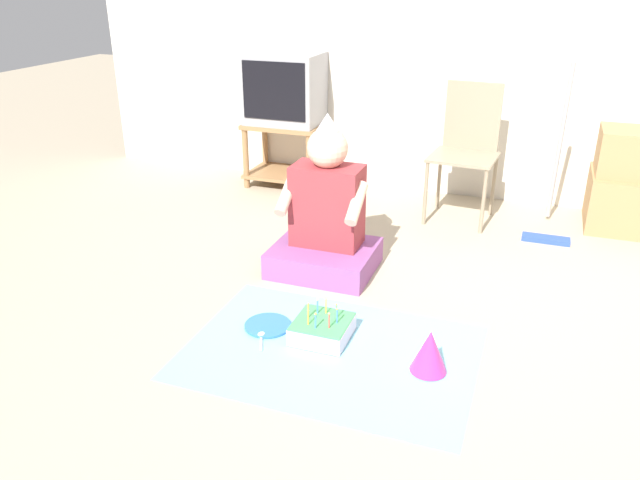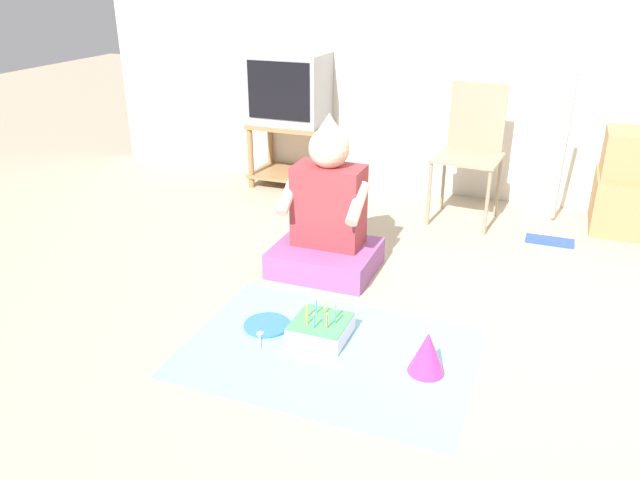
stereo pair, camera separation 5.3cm
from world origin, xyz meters
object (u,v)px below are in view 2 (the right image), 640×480
object	(u,v)px
cardboard_box_stack	(638,186)
birthday_cake	(321,329)
folding_chair	(471,144)
tv	(290,88)
dust_mop	(557,191)
person_seated	(327,220)
party_hat_blue	(427,352)
paper_plate	(267,325)

from	to	relation	value
cardboard_box_stack	birthday_cake	bearing A→B (deg)	-126.09
folding_chair	cardboard_box_stack	bearing A→B (deg)	8.00
tv	dust_mop	bearing A→B (deg)	-11.01
cardboard_box_stack	person_seated	bearing A→B (deg)	-142.96
person_seated	folding_chair	bearing A→B (deg)	61.21
person_seated	party_hat_blue	world-z (taller)	person_seated
party_hat_blue	paper_plate	distance (m)	0.78
dust_mop	person_seated	size ratio (longest dim) A/B	1.25
cardboard_box_stack	tv	bearing A→B (deg)	178.52
dust_mop	birthday_cake	xyz separation A→B (m)	(-0.92, -1.58, -0.25)
tv	dust_mop	xyz separation A→B (m)	(1.91, -0.37, -0.43)
dust_mop	tv	bearing A→B (deg)	168.99
dust_mop	birthday_cake	distance (m)	1.85
dust_mop	person_seated	distance (m)	1.45
tv	birthday_cake	size ratio (longest dim) A/B	2.15
dust_mop	paper_plate	size ratio (longest dim) A/B	4.98
folding_chair	paper_plate	world-z (taller)	folding_chair
tv	folding_chair	size ratio (longest dim) A/B	0.61
paper_plate	cardboard_box_stack	bearing A→B (deg)	48.99
tv	dust_mop	distance (m)	1.99
folding_chair	party_hat_blue	bearing A→B (deg)	-85.77
folding_chair	dust_mop	distance (m)	0.61
party_hat_blue	paper_plate	xyz separation A→B (m)	(-0.77, 0.09, -0.09)
cardboard_box_stack	birthday_cake	world-z (taller)	cardboard_box_stack
birthday_cake	party_hat_blue	size ratio (longest dim) A/B	1.33
person_seated	paper_plate	distance (m)	0.74
birthday_cake	paper_plate	distance (m)	0.27
dust_mop	party_hat_blue	xyz separation A→B (m)	(-0.42, -1.67, -0.20)
cardboard_box_stack	dust_mop	world-z (taller)	dust_mop
tv	folding_chair	bearing A→B (deg)	-8.57
birthday_cake	paper_plate	size ratio (longest dim) A/B	1.14
person_seated	paper_plate	xyz separation A→B (m)	(-0.04, -0.68, -0.27)
dust_mop	person_seated	xyz separation A→B (m)	(-1.14, -0.90, -0.02)
tv	cardboard_box_stack	xyz separation A→B (m)	(2.37, -0.06, -0.44)
cardboard_box_stack	folding_chair	bearing A→B (deg)	-172.00
cardboard_box_stack	person_seated	size ratio (longest dim) A/B	0.73
party_hat_blue	paper_plate	world-z (taller)	party_hat_blue
dust_mop	folding_chair	bearing A→B (deg)	163.19
dust_mop	party_hat_blue	size ratio (longest dim) A/B	5.78
tv	paper_plate	size ratio (longest dim) A/B	2.46
cardboard_box_stack	party_hat_blue	size ratio (longest dim) A/B	3.40
birthday_cake	party_hat_blue	distance (m)	0.51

